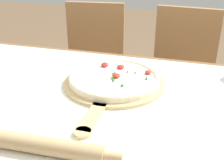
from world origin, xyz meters
The scene contains 7 objects.
dining_table centered at (0.00, 0.00, 0.62)m, with size 1.42×0.90×0.72m.
towel_cloth centered at (0.00, 0.00, 0.72)m, with size 1.34×0.82×0.00m.
pizza_peel centered at (0.05, 0.10, 0.73)m, with size 0.38×0.54×0.01m.
pizza centered at (0.05, 0.12, 0.75)m, with size 0.34×0.34×0.04m.
rolling_pin centered at (-0.01, -0.31, 0.75)m, with size 0.39×0.06×0.05m.
chair_left centered at (-0.28, 0.82, 0.50)m, with size 0.44×0.44×0.88m.
chair_right centered at (0.28, 0.82, 0.50)m, with size 0.44×0.44×0.88m.
Camera 1 is at (0.30, -0.80, 1.20)m, focal length 45.00 mm.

